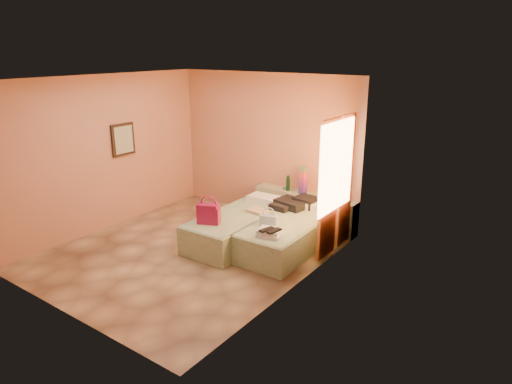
# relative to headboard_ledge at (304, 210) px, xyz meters

# --- Properties ---
(ground) EXTENTS (4.50, 4.50, 0.00)m
(ground) POSITION_rel_headboard_ledge_xyz_m (-0.98, -2.10, -0.33)
(ground) COLOR tan
(ground) RESTS_ON ground
(room_walls) EXTENTS (4.02, 4.51, 2.81)m
(room_walls) POSITION_rel_headboard_ledge_xyz_m (-0.77, -1.53, 1.46)
(room_walls) COLOR tan
(room_walls) RESTS_ON ground
(headboard_ledge) EXTENTS (2.05, 0.30, 0.65)m
(headboard_ledge) POSITION_rel_headboard_ledge_xyz_m (0.00, 0.00, 0.00)
(headboard_ledge) COLOR #A2AB8C
(headboard_ledge) RESTS_ON ground
(bed_left) EXTENTS (0.94, 2.02, 0.50)m
(bed_left) POSITION_rel_headboard_ledge_xyz_m (-0.60, -1.28, -0.08)
(bed_left) COLOR #A3BD98
(bed_left) RESTS_ON ground
(bed_right) EXTENTS (0.94, 2.02, 0.50)m
(bed_right) POSITION_rel_headboard_ledge_xyz_m (0.30, -1.05, -0.08)
(bed_right) COLOR #A3BD98
(bed_right) RESTS_ON ground
(water_bottle) EXTENTS (0.08, 0.08, 0.28)m
(water_bottle) POSITION_rel_headboard_ledge_xyz_m (-0.36, -0.02, 0.46)
(water_bottle) COLOR #143723
(water_bottle) RESTS_ON headboard_ledge
(rainbow_box) EXTENTS (0.13, 0.13, 0.51)m
(rainbow_box) POSITION_rel_headboard_ledge_xyz_m (-0.03, -0.03, 0.58)
(rainbow_box) COLOR maroon
(rainbow_box) RESTS_ON headboard_ledge
(small_dish) EXTENTS (0.12, 0.12, 0.03)m
(small_dish) POSITION_rel_headboard_ledge_xyz_m (-0.44, 0.02, 0.34)
(small_dish) COLOR #478267
(small_dish) RESTS_ON headboard_ledge
(green_book) EXTENTS (0.23, 0.21, 0.03)m
(green_book) POSITION_rel_headboard_ledge_xyz_m (0.41, -0.07, 0.34)
(green_book) COLOR #224024
(green_book) RESTS_ON headboard_ledge
(flower_vase) EXTENTS (0.20, 0.20, 0.24)m
(flower_vase) POSITION_rel_headboard_ledge_xyz_m (0.68, -0.07, 0.44)
(flower_vase) COLOR silver
(flower_vase) RESTS_ON headboard_ledge
(magenta_handbag) EXTENTS (0.41, 0.33, 0.34)m
(magenta_handbag) POSITION_rel_headboard_ledge_xyz_m (-0.72, -1.87, 0.34)
(magenta_handbag) COLOR maroon
(magenta_handbag) RESTS_ON bed_left
(khaki_garment) EXTENTS (0.33, 0.27, 0.05)m
(khaki_garment) POSITION_rel_headboard_ledge_xyz_m (-0.38, -1.00, 0.20)
(khaki_garment) COLOR tan
(khaki_garment) RESTS_ON bed_left
(clothes_pile) EXTENTS (0.68, 0.68, 0.18)m
(clothes_pile) POSITION_rel_headboard_ledge_xyz_m (0.02, -0.44, 0.26)
(clothes_pile) COLOR black
(clothes_pile) RESTS_ON bed_right
(blue_handbag) EXTENTS (0.29, 0.20, 0.17)m
(blue_handbag) POSITION_rel_headboard_ledge_xyz_m (0.12, -1.39, 0.26)
(blue_handbag) COLOR #456BA6
(blue_handbag) RESTS_ON bed_right
(towel_stack) EXTENTS (0.41, 0.37, 0.10)m
(towel_stack) POSITION_rel_headboard_ledge_xyz_m (0.38, -1.73, 0.23)
(towel_stack) COLOR white
(towel_stack) RESTS_ON bed_right
(sandal_pair) EXTENTS (0.25, 0.30, 0.03)m
(sandal_pair) POSITION_rel_headboard_ledge_xyz_m (0.41, -1.78, 0.29)
(sandal_pair) COLOR black
(sandal_pair) RESTS_ON towel_stack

